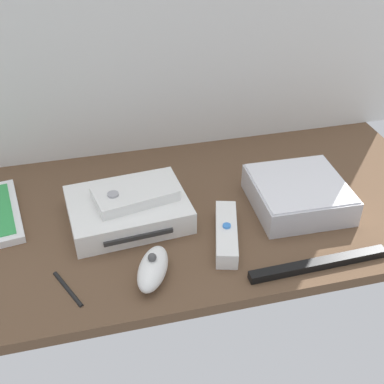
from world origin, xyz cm
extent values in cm
cube|color=brown|center=(0.00, 0.00, -1.00)|extent=(100.00, 48.00, 2.00)
cube|color=silver|center=(0.00, 24.60, 32.00)|extent=(110.00, 1.20, 64.00)
cube|color=white|center=(-11.98, 0.03, 2.20)|extent=(22.26, 17.70, 4.40)
cube|color=#2D2D2D|center=(-11.29, -8.14, 2.20)|extent=(12.01, 1.60, 0.80)
cube|color=silver|center=(19.74, -3.48, 2.50)|extent=(17.45, 17.45, 5.00)
cube|color=silver|center=(19.74, -3.48, 5.15)|extent=(16.75, 16.75, 0.30)
cube|color=white|center=(3.65, -9.99, 1.50)|extent=(7.50, 15.22, 3.00)
cylinder|color=#387FDB|center=(3.65, -9.99, 3.20)|extent=(1.40, 1.40, 0.40)
ellipsoid|color=white|center=(-10.32, -16.04, 2.00)|extent=(8.07, 10.93, 4.00)
sphere|color=#4C4C4C|center=(-10.32, -16.04, 4.40)|extent=(1.40, 1.40, 1.40)
cube|color=white|center=(-10.50, -0.16, 5.40)|extent=(15.67, 10.63, 2.00)
cylinder|color=#99999E|center=(-14.43, -0.93, 6.60)|extent=(2.35, 2.35, 0.40)
cube|color=black|center=(16.33, -20.08, 0.70)|extent=(24.04, 2.47, 1.40)
cylinder|color=black|center=(-23.69, -15.33, 0.35)|extent=(4.38, 8.47, 0.70)
camera|label=1|loc=(-18.14, -73.58, 58.01)|focal=47.28mm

